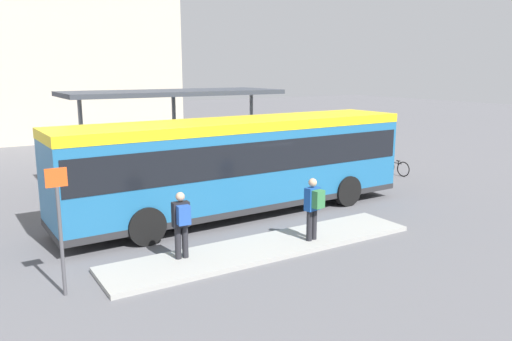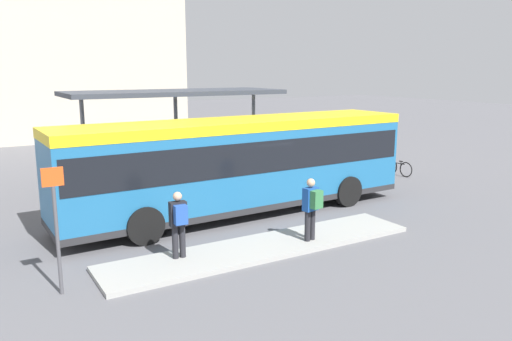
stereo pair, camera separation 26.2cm
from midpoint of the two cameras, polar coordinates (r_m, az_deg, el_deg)
ground_plane at (r=16.91m, az=-1.33°, el=-4.99°), size 120.00×120.00×0.00m
curb_island at (r=13.69m, az=1.50°, el=-8.73°), size 8.96×1.80×0.12m
city_bus at (r=16.49m, az=-1.33°, el=1.24°), size 12.20×2.83×3.20m
pedestrian_waiting at (r=13.80m, az=6.92°, el=-3.99°), size 0.46×0.50×1.76m
pedestrian_companion at (r=12.56m, az=-8.23°, el=-5.71°), size 0.43×0.45×1.71m
bicycle_black at (r=23.94m, az=16.19°, el=0.31°), size 0.48×1.63×0.70m
bicycle_yellow at (r=24.52m, az=14.64°, el=0.68°), size 0.48×1.70×0.73m
bicycle_red at (r=25.02m, az=12.92°, el=0.95°), size 0.48×1.66×0.72m
station_shelter at (r=21.09m, az=-8.88°, el=8.53°), size 8.86×3.39×3.95m
platform_sign at (r=11.35m, az=-21.24°, el=-5.84°), size 0.44×0.08×2.80m
station_building at (r=42.51m, az=-24.77°, el=16.50°), size 19.62×14.34×18.58m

